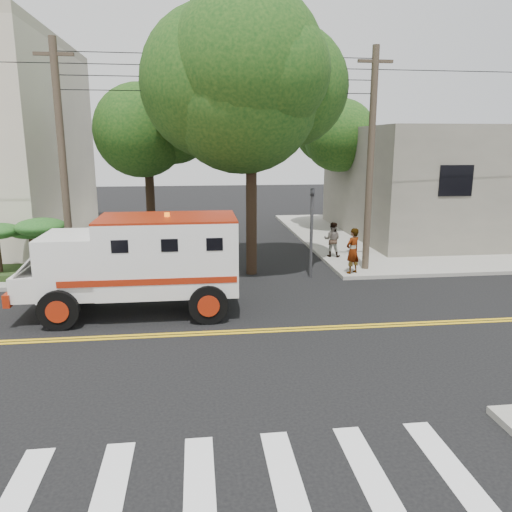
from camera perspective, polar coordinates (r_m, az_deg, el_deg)
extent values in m
plane|color=black|center=(14.56, -3.56, -8.73)|extent=(100.00, 100.00, 0.00)
cube|color=gray|center=(30.99, 20.57, 2.26)|extent=(17.00, 17.00, 0.15)
cube|color=#6A665B|center=(31.78, 23.03, 7.91)|extent=(14.00, 12.00, 6.00)
cylinder|color=#382D23|center=(20.13, -21.19, 9.60)|extent=(0.28, 0.28, 9.00)
cylinder|color=#382D23|center=(20.95, 12.93, 10.23)|extent=(0.28, 0.28, 9.00)
cylinder|color=black|center=(20.23, -0.53, 7.63)|extent=(0.44, 0.44, 7.00)
sphere|color=#0E3410|center=(20.21, -0.56, 17.56)|extent=(5.32, 5.32, 5.32)
sphere|color=#0E3410|center=(19.67, 3.20, 19.34)|extent=(4.56, 4.56, 4.56)
cylinder|color=black|center=(25.74, -12.01, 6.92)|extent=(0.44, 0.44, 5.60)
sphere|color=#0E3410|center=(25.62, -12.31, 13.16)|extent=(3.92, 3.92, 3.92)
sphere|color=#0E3410|center=(25.01, -10.49, 14.21)|extent=(3.36, 3.36, 3.36)
cylinder|color=black|center=(31.02, 10.55, 8.28)|extent=(0.44, 0.44, 5.95)
sphere|color=#0E3410|center=(30.93, 10.78, 13.78)|extent=(4.20, 4.20, 4.20)
sphere|color=#0E3410|center=(30.66, 12.82, 14.54)|extent=(3.60, 3.60, 3.60)
cylinder|color=#3F3F42|center=(19.97, 6.34, 2.56)|extent=(0.12, 0.12, 3.60)
imported|color=#3F3F42|center=(19.77, 6.44, 6.41)|extent=(0.15, 0.18, 0.90)
cylinder|color=#3F3F42|center=(20.92, -21.88, -0.07)|extent=(0.06, 0.06, 2.00)
cube|color=#0C33A5|center=(20.71, -22.10, 2.05)|extent=(0.45, 0.03, 0.45)
cube|color=#1E3314|center=(22.01, -24.60, -1.66)|extent=(3.20, 2.00, 0.24)
cylinder|color=black|center=(22.18, -24.24, 0.60)|extent=(0.14, 0.14, 1.36)
ellipsoid|color=#144518|center=(22.05, -24.42, 2.54)|extent=(1.55, 1.55, 0.54)
cylinder|color=black|center=(21.10, -23.17, 0.56)|extent=(0.14, 0.14, 1.68)
ellipsoid|color=#144518|center=(20.94, -23.40, 3.09)|extent=(1.91, 1.91, 0.66)
cube|color=white|center=(15.98, -9.95, 0.19)|extent=(4.23, 2.50, 2.28)
cube|color=white|center=(16.46, -20.15, -0.82)|extent=(1.74, 2.39, 1.84)
cube|color=black|center=(16.57, -23.13, 0.75)|extent=(0.07, 1.84, 0.76)
cube|color=white|center=(16.89, -23.78, -2.70)|extent=(0.98, 2.17, 0.76)
cube|color=maroon|center=(17.12, -25.43, -3.59)|extent=(0.20, 2.33, 0.38)
cube|color=maroon|center=(15.77, -10.12, 4.35)|extent=(4.23, 2.50, 0.07)
cylinder|color=black|center=(15.66, -21.61, -5.75)|extent=(1.19, 0.35, 1.19)
cylinder|color=black|center=(17.92, -19.70, -3.29)|extent=(1.19, 0.35, 1.19)
cylinder|color=black|center=(15.13, -5.46, -5.51)|extent=(1.19, 0.35, 1.19)
cylinder|color=black|center=(17.45, -5.67, -3.00)|extent=(1.19, 0.35, 1.19)
imported|color=gray|center=(20.47, 11.00, 0.59)|extent=(0.81, 0.74, 1.86)
imported|color=gray|center=(23.35, 8.72, 1.88)|extent=(0.95, 0.86, 1.61)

